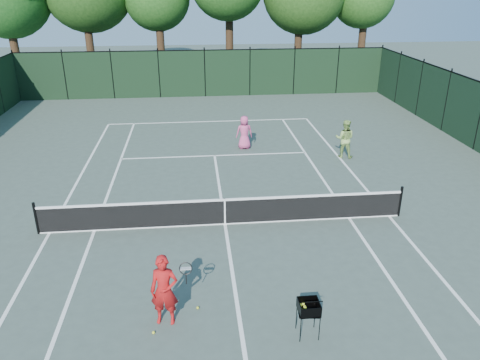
{
  "coord_description": "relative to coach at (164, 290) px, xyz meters",
  "views": [
    {
      "loc": [
        -0.88,
        -13.25,
        7.27
      ],
      "look_at": [
        0.59,
        1.0,
        1.1
      ],
      "focal_mm": 35.0,
      "sensor_mm": 36.0,
      "label": 1
    }
  ],
  "objects": [
    {
      "name": "ball_hopper",
      "position": [
        3.13,
        -0.75,
        -0.13
      ],
      "size": [
        0.5,
        0.5,
        0.87
      ],
      "rotation": [
        0.0,
        0.0,
        -0.11
      ],
      "color": "black",
      "rests_on": "ground"
    },
    {
      "name": "sideline_doubles_right",
      "position": [
        7.16,
        4.5,
        -0.87
      ],
      "size": [
        0.1,
        23.77,
        0.01
      ],
      "primitive_type": "cube",
      "color": "white",
      "rests_on": "ground"
    },
    {
      "name": "player_pink",
      "position": [
        3.11,
        11.74,
        -0.09
      ],
      "size": [
        0.79,
        0.54,
        1.55
      ],
      "rotation": [
        0.0,
        0.0,
        3.2
      ],
      "color": "#CE4880",
      "rests_on": "ground"
    },
    {
      "name": "service_line_far",
      "position": [
        1.68,
        10.9,
        -0.87
      ],
      "size": [
        8.23,
        0.1,
        0.01
      ],
      "primitive_type": "cube",
      "color": "white",
      "rests_on": "ground"
    },
    {
      "name": "tennis_net",
      "position": [
        1.68,
        4.5,
        -0.39
      ],
      "size": [
        11.69,
        0.09,
        1.06
      ],
      "color": "black",
      "rests_on": "ground"
    },
    {
      "name": "fence_far",
      "position": [
        1.68,
        22.5,
        0.63
      ],
      "size": [
        24.0,
        0.05,
        3.0
      ],
      "primitive_type": "cube",
      "color": "black",
      "rests_on": "ground"
    },
    {
      "name": "loose_ball_near_cart",
      "position": [
        0.72,
        0.37,
        -0.83
      ],
      "size": [
        0.07,
        0.07,
        0.07
      ],
      "primitive_type": "sphere",
      "color": "gold",
      "rests_on": "ground"
    },
    {
      "name": "coach",
      "position": [
        0.0,
        0.0,
        0.0
      ],
      "size": [
        0.98,
        0.59,
        1.73
      ],
      "rotation": [
        0.0,
        0.0,
        -0.13
      ],
      "color": "#B51415",
      "rests_on": "ground"
    },
    {
      "name": "center_service_line",
      "position": [
        1.68,
        4.5,
        -0.87
      ],
      "size": [
        0.1,
        12.8,
        0.01
      ],
      "primitive_type": "cube",
      "color": "white",
      "rests_on": "ground"
    },
    {
      "name": "sideline_singles_right",
      "position": [
        5.79,
        4.5,
        -0.87
      ],
      "size": [
        0.1,
        23.77,
        0.01
      ],
      "primitive_type": "cube",
      "color": "white",
      "rests_on": "ground"
    },
    {
      "name": "sideline_doubles_left",
      "position": [
        -3.81,
        4.5,
        -0.87
      ],
      "size": [
        0.1,
        23.77,
        0.01
      ],
      "primitive_type": "cube",
      "color": "white",
      "rests_on": "ground"
    },
    {
      "name": "ground",
      "position": [
        1.68,
        4.5,
        -0.87
      ],
      "size": [
        90.0,
        90.0,
        0.0
      ],
      "primitive_type": "plane",
      "color": "#404E44",
      "rests_on": "ground"
    },
    {
      "name": "player_green",
      "position": [
        7.35,
        10.16,
        -0.02
      ],
      "size": [
        1.0,
        0.9,
        1.7
      ],
      "rotation": [
        0.0,
        0.0,
        2.76
      ],
      "color": "#91B85C",
      "rests_on": "ground"
    },
    {
      "name": "sideline_singles_left",
      "position": [
        -2.44,
        4.5,
        -0.87
      ],
      "size": [
        0.1,
        23.77,
        0.01
      ],
      "primitive_type": "cube",
      "color": "white",
      "rests_on": "ground"
    },
    {
      "name": "loose_ball_midcourt",
      "position": [
        -0.28,
        -0.39,
        -0.83
      ],
      "size": [
        0.07,
        0.07,
        0.07
      ],
      "primitive_type": "sphere",
      "color": "yellow",
      "rests_on": "ground"
    },
    {
      "name": "baseline_far",
      "position": [
        1.68,
        16.39,
        -0.87
      ],
      "size": [
        10.97,
        0.1,
        0.01
      ],
      "primitive_type": "cube",
      "color": "white",
      "rests_on": "ground"
    }
  ]
}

